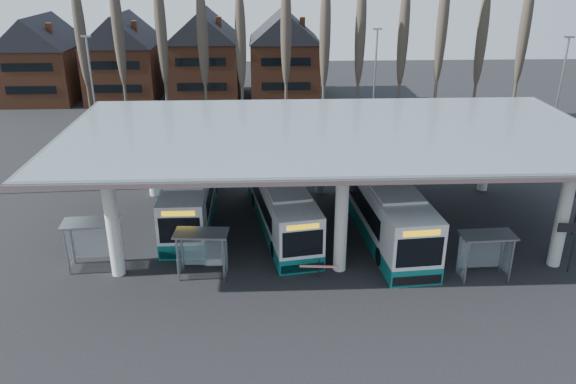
{
  "coord_description": "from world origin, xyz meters",
  "views": [
    {
      "loc": [
        -3.95,
        -24.21,
        15.83
      ],
      "look_at": [
        -2.63,
        7.0,
        2.76
      ],
      "focal_mm": 35.0,
      "sensor_mm": 36.0,
      "label": 1
    }
  ],
  "objects_px": {
    "bus_0": "(192,192)",
    "shelter_1": "(202,243)",
    "shelter_0": "(93,233)",
    "shelter_2": "(485,245)",
    "bus_1": "(281,204)",
    "bus_2": "(382,205)"
  },
  "relations": [
    {
      "from": "shelter_0",
      "to": "shelter_2",
      "type": "distance_m",
      "value": 20.99
    },
    {
      "from": "bus_2",
      "to": "shelter_2",
      "type": "xyz_separation_m",
      "value": [
        4.29,
        -5.74,
        0.17
      ]
    },
    {
      "from": "bus_0",
      "to": "shelter_0",
      "type": "xyz_separation_m",
      "value": [
        -4.56,
        -6.64,
        0.42
      ]
    },
    {
      "from": "bus_0",
      "to": "bus_2",
      "type": "xyz_separation_m",
      "value": [
        12.04,
        -2.91,
        0.11
      ]
    },
    {
      "from": "bus_0",
      "to": "shelter_2",
      "type": "xyz_separation_m",
      "value": [
        16.33,
        -8.64,
        0.28
      ]
    },
    {
      "from": "shelter_0",
      "to": "shelter_1",
      "type": "relative_size",
      "value": 1.08
    },
    {
      "from": "bus_2",
      "to": "shelter_2",
      "type": "distance_m",
      "value": 7.16
    },
    {
      "from": "bus_0",
      "to": "bus_2",
      "type": "bearing_deg",
      "value": -13.95
    },
    {
      "from": "bus_0",
      "to": "shelter_2",
      "type": "relative_size",
      "value": 4.31
    },
    {
      "from": "bus_0",
      "to": "shelter_1",
      "type": "height_order",
      "value": "bus_0"
    },
    {
      "from": "bus_1",
      "to": "shelter_2",
      "type": "bearing_deg",
      "value": -41.59
    },
    {
      "from": "bus_0",
      "to": "shelter_0",
      "type": "relative_size",
      "value": 3.94
    },
    {
      "from": "bus_0",
      "to": "shelter_0",
      "type": "height_order",
      "value": "bus_0"
    },
    {
      "from": "bus_1",
      "to": "bus_2",
      "type": "bearing_deg",
      "value": -17.48
    },
    {
      "from": "bus_0",
      "to": "shelter_0",
      "type": "distance_m",
      "value": 8.07
    },
    {
      "from": "bus_0",
      "to": "bus_1",
      "type": "bearing_deg",
      "value": -19.8
    },
    {
      "from": "bus_1",
      "to": "shelter_2",
      "type": "relative_size",
      "value": 4.24
    },
    {
      "from": "shelter_1",
      "to": "shelter_2",
      "type": "bearing_deg",
      "value": 1.37
    },
    {
      "from": "bus_1",
      "to": "bus_2",
      "type": "height_order",
      "value": "bus_2"
    },
    {
      "from": "bus_0",
      "to": "shelter_2",
      "type": "distance_m",
      "value": 18.48
    },
    {
      "from": "bus_0",
      "to": "shelter_1",
      "type": "relative_size",
      "value": 4.24
    },
    {
      "from": "shelter_0",
      "to": "shelter_2",
      "type": "xyz_separation_m",
      "value": [
        20.89,
        -2.0,
        -0.14
      ]
    }
  ]
}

